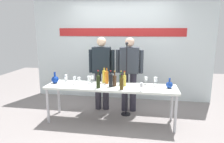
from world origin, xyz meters
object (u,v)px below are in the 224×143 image
wine_glass_right_1 (155,80)px  wine_glass_right_0 (141,85)px  display_table (111,89)px  wine_bottle_3 (124,80)px  decanter_blue_right (169,85)px  wine_bottle_5 (107,77)px  wine_glass_left_0 (66,80)px  wine_glass_left_3 (74,79)px  wine_bottle_7 (104,76)px  wine_bottle_1 (121,79)px  wine_bottle_2 (98,81)px  wine_glass_left_2 (89,78)px  wine_glass_left_4 (92,78)px  wine_glass_left_5 (79,79)px  microphone_stand (126,91)px  wine_bottle_4 (111,80)px  wine_glass_right_2 (146,79)px  presenter_left (102,69)px  wine_bottle_0 (115,80)px  wine_bottle_6 (122,83)px  wine_glass_left_1 (66,76)px  decanter_blue_left (55,79)px

wine_glass_right_1 → wine_glass_right_0: bearing=-124.0°
display_table → wine_bottle_3: size_ratio=8.60×
decanter_blue_right → wine_bottle_5: bearing=173.3°
wine_glass_left_0 → wine_glass_left_3: 0.19m
decanter_blue_right → wine_bottle_7: wine_bottle_7 is taller
wine_bottle_1 → wine_bottle_5: 0.30m
wine_bottle_2 → wine_glass_right_0: bearing=-5.4°
wine_glass_left_2 → wine_glass_left_4: bearing=71.1°
wine_glass_left_5 → wine_glass_right_0: (1.23, -0.28, 0.01)m
wine_glass_right_0 → microphone_stand: 0.76m
wine_bottle_2 → wine_glass_left_0: 0.64m
wine_bottle_4 → wine_glass_left_0: size_ratio=2.04×
wine_glass_left_3 → wine_glass_left_4: 0.36m
wine_glass_right_2 → microphone_stand: 0.53m
presenter_left → wine_bottle_0: presenter_left is taller
wine_bottle_6 → wine_bottle_7: wine_bottle_7 is taller
wine_bottle_7 → wine_bottle_5: bearing=-46.9°
display_table → wine_glass_left_2: size_ratio=16.12×
wine_bottle_2 → wine_glass_left_4: (-0.21, 0.37, -0.04)m
wine_bottle_7 → wine_glass_left_1: wine_bottle_7 is taller
decanter_blue_left → wine_glass_left_4: 0.75m
wine_glass_right_0 → presenter_left: bearing=136.4°
wine_bottle_4 → wine_glass_left_3: (-0.74, 0.08, -0.04)m
wine_glass_left_0 → microphone_stand: bearing=24.2°
wine_bottle_7 → decanter_blue_left: bearing=-167.7°
wine_bottle_3 → wine_glass_left_4: 0.69m
wine_glass_right_0 → wine_bottle_2: bearing=174.6°
decanter_blue_right → wine_bottle_7: (-1.26, 0.21, 0.07)m
wine_glass_left_0 → wine_glass_left_4: 0.55m
wine_bottle_5 → wine_glass_left_1: wine_bottle_5 is taller
wine_bottle_5 → wine_bottle_7: size_ratio=1.02×
decanter_blue_left → wine_bottle_1: 1.33m
wine_bottle_7 → wine_glass_left_1: size_ratio=2.40×
wine_bottle_6 → wine_glass_left_0: (-1.08, 0.07, -0.01)m
wine_bottle_6 → wine_glass_left_4: (-0.65, 0.40, -0.03)m
wine_bottle_2 → decanter_blue_left: bearing=168.6°
decanter_blue_left → wine_glass_right_2: size_ratio=1.53×
display_table → wine_bottle_5: (-0.11, 0.17, 0.20)m
wine_bottle_1 → wine_glass_left_2: size_ratio=1.80×
wine_glass_left_2 → decanter_blue_left: bearing=-174.0°
wine_glass_right_2 → wine_bottle_4: bearing=-156.1°
decanter_blue_left → wine_bottle_7: size_ratio=0.70×
decanter_blue_left → wine_glass_right_2: bearing=6.8°
wine_glass_right_1 → microphone_stand: microphone_stand is taller
wine_bottle_1 → wine_glass_left_2: (-0.64, -0.02, -0.01)m
wine_glass_left_2 → microphone_stand: 0.83m
presenter_left → wine_glass_left_1: (-0.69, -0.36, -0.10)m
wine_bottle_3 → wine_bottle_5: bearing=161.1°
wine_bottle_1 → wine_bottle_4: bearing=-136.9°
display_table → wine_glass_left_4: size_ratio=18.40×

